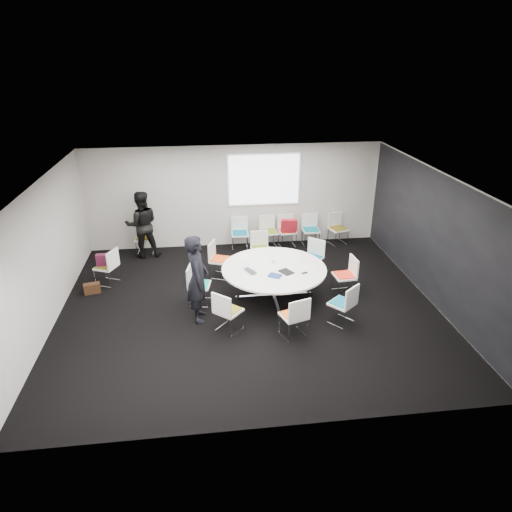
{
  "coord_description": "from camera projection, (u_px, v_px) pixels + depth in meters",
  "views": [
    {
      "loc": [
        -0.9,
        -8.5,
        5.08
      ],
      "look_at": [
        0.2,
        0.4,
        1.0
      ],
      "focal_mm": 32.0,
      "sensor_mm": 36.0,
      "label": 1
    }
  ],
  "objects": [
    {
      "name": "chair_back_a",
      "position": [
        240.0,
        239.0,
        12.62
      ],
      "size": [
        0.48,
        0.47,
        0.88
      ],
      "rotation": [
        0.0,
        0.0,
        3.1
      ],
      "color": "silver",
      "rests_on": "ground"
    },
    {
      "name": "laptop_lid",
      "position": [
        245.0,
        261.0,
        9.94
      ],
      "size": [
        0.06,
        0.3,
        0.22
      ],
      "primitive_type": "cube",
      "rotation": [
        0.0,
        0.0,
        1.44
      ],
      "color": "silver",
      "rests_on": "conference_table"
    },
    {
      "name": "phone",
      "position": [
        305.0,
        273.0,
        9.7
      ],
      "size": [
        0.16,
        0.11,
        0.01
      ],
      "primitive_type": "cube",
      "rotation": [
        0.0,
        0.0,
        0.35
      ],
      "color": "black",
      "rests_on": "conference_table"
    },
    {
      "name": "chair_ring_g",
      "position": [
        294.0,
        323.0,
        8.75
      ],
      "size": [
        0.58,
        0.57,
        0.88
      ],
      "rotation": [
        0.0,
        0.0,
        6.6
      ],
      "color": "silver",
      "rests_on": "ground"
    },
    {
      "name": "person_main",
      "position": [
        197.0,
        279.0,
        9.06
      ],
      "size": [
        0.44,
        0.67,
        1.84
      ],
      "primitive_type": "imported",
      "rotation": [
        0.0,
        0.0,
        1.57
      ],
      "color": "black",
      "rests_on": "ground"
    },
    {
      "name": "chair_spare_left",
      "position": [
        108.0,
        273.0,
        10.72
      ],
      "size": [
        0.6,
        0.6,
        0.88
      ],
      "rotation": [
        0.0,
        0.0,
        1.15
      ],
      "color": "silver",
      "rests_on": "ground"
    },
    {
      "name": "tablet_folio",
      "position": [
        275.0,
        276.0,
        9.57
      ],
      "size": [
        0.33,
        0.31,
        0.03
      ],
      "primitive_type": "cube",
      "rotation": [
        0.0,
        0.0,
        -0.57
      ],
      "color": "navy",
      "rests_on": "conference_table"
    },
    {
      "name": "chair_ring_e",
      "position": [
        199.0,
        292.0,
        9.89
      ],
      "size": [
        0.53,
        0.54,
        0.88
      ],
      "rotation": [
        0.0,
        0.0,
        4.52
      ],
      "color": "silver",
      "rests_on": "ground"
    },
    {
      "name": "chair_ring_d",
      "position": [
        220.0,
        266.0,
        11.06
      ],
      "size": [
        0.59,
        0.59,
        0.88
      ],
      "rotation": [
        0.0,
        0.0,
        4.33
      ],
      "color": "silver",
      "rests_on": "ground"
    },
    {
      "name": "projection_screen",
      "position": [
        264.0,
        180.0,
        12.33
      ],
      "size": [
        1.9,
        0.03,
        1.35
      ],
      "primitive_type": "cube",
      "color": "white",
      "rests_on": "room_shell"
    },
    {
      "name": "chair_back_b",
      "position": [
        269.0,
        238.0,
        12.73
      ],
      "size": [
        0.53,
        0.52,
        0.88
      ],
      "rotation": [
        0.0,
        0.0,
        3.32
      ],
      "color": "silver",
      "rests_on": "ground"
    },
    {
      "name": "laptop",
      "position": [
        252.0,
        271.0,
        9.78
      ],
      "size": [
        0.35,
        0.4,
        0.03
      ],
      "primitive_type": "imported",
      "rotation": [
        0.0,
        0.0,
        2.04
      ],
      "color": "#333338",
      "rests_on": "conference_table"
    },
    {
      "name": "chair_back_c",
      "position": [
        287.0,
        237.0,
        12.79
      ],
      "size": [
        0.5,
        0.49,
        0.88
      ],
      "rotation": [
        0.0,
        0.0,
        3.23
      ],
      "color": "silver",
      "rests_on": "ground"
    },
    {
      "name": "chair_ring_c",
      "position": [
        261.0,
        255.0,
        11.64
      ],
      "size": [
        0.49,
        0.48,
        0.88
      ],
      "rotation": [
        0.0,
        0.0,
        3.21
      ],
      "color": "silver",
      "rests_on": "ground"
    },
    {
      "name": "papers_right",
      "position": [
        296.0,
        263.0,
        10.16
      ],
      "size": [
        0.36,
        0.32,
        0.0
      ],
      "primitive_type": "cube",
      "rotation": [
        0.0,
        0.0,
        0.45
      ],
      "color": "silver",
      "rests_on": "conference_table"
    },
    {
      "name": "chair_person_back",
      "position": [
        145.0,
        244.0,
        12.33
      ],
      "size": [
        0.48,
        0.47,
        0.88
      ],
      "rotation": [
        0.0,
        0.0,
        3.1
      ],
      "color": "silver",
      "rests_on": "ground"
    },
    {
      "name": "chair_ring_h",
      "position": [
        342.0,
        311.0,
        9.17
      ],
      "size": [
        0.64,
        0.64,
        0.88
      ],
      "rotation": [
        0.0,
        0.0,
        6.98
      ],
      "color": "silver",
      "rests_on": "ground"
    },
    {
      "name": "chair_ring_a",
      "position": [
        344.0,
        282.0,
        10.29
      ],
      "size": [
        0.49,
        0.5,
        0.88
      ],
      "rotation": [
        0.0,
        0.0,
        1.66
      ],
      "color": "silver",
      "rests_on": "ground"
    },
    {
      "name": "person_back",
      "position": [
        142.0,
        224.0,
        11.92
      ],
      "size": [
        0.96,
        0.8,
        1.79
      ],
      "primitive_type": "imported",
      "rotation": [
        0.0,
        0.0,
        3.29
      ],
      "color": "black",
      "rests_on": "ground"
    },
    {
      "name": "chair_ring_b",
      "position": [
        312.0,
        264.0,
        11.15
      ],
      "size": [
        0.64,
        0.64,
        0.88
      ],
      "rotation": [
        0.0,
        0.0,
        2.43
      ],
      "color": "silver",
      "rests_on": "ground"
    },
    {
      "name": "notebook_black",
      "position": [
        286.0,
        272.0,
        9.74
      ],
      "size": [
        0.34,
        0.37,
        0.02
      ],
      "primitive_type": "cube",
      "rotation": [
        0.0,
        0.0,
        0.53
      ],
      "color": "black",
      "rests_on": "conference_table"
    },
    {
      "name": "red_jacket",
      "position": [
        289.0,
        225.0,
        12.41
      ],
      "size": [
        0.46,
        0.21,
        0.36
      ],
      "primitive_type": "cube",
      "rotation": [
        0.17,
        0.0,
        -0.12
      ],
      "color": "maroon",
      "rests_on": "chair_back_c"
    },
    {
      "name": "chair_back_e",
      "position": [
        338.0,
        234.0,
        12.95
      ],
      "size": [
        0.57,
        0.56,
        0.88
      ],
      "rotation": [
        0.0,
        0.0,
        3.43
      ],
      "color": "silver",
      "rests_on": "ground"
    },
    {
      "name": "room_shell",
      "position": [
        253.0,
        247.0,
        9.31
      ],
      "size": [
        8.08,
        7.08,
        2.88
      ],
      "color": "black",
      "rests_on": "ground"
    },
    {
      "name": "chair_ring_f",
      "position": [
        228.0,
        318.0,
        8.92
      ],
      "size": [
        0.64,
        0.64,
        0.88
      ],
      "rotation": [
        0.0,
        0.0,
        5.55
      ],
      "color": "silver",
      "rests_on": "ground"
    },
    {
      "name": "chair_back_d",
      "position": [
        310.0,
        236.0,
        12.86
      ],
      "size": [
        0.47,
        0.45,
        0.88
      ],
      "rotation": [
        0.0,
        0.0,
        3.13
      ],
      "color": "silver",
      "rests_on": "ground"
    },
    {
      "name": "brown_bag",
      "position": [
        92.0,
        288.0,
        10.36
      ],
      "size": [
        0.39,
        0.25,
        0.24
      ],
      "primitive_type": "cube",
      "rotation": [
        0.0,
        0.0,
        0.26
      ],
      "color": "#362011",
      "rests_on": "ground"
    },
    {
      "name": "papers_front",
      "position": [
        309.0,
        267.0,
        9.98
      ],
      "size": [
        0.35,
        0.29,
        0.0
      ],
      "primitive_type": "cube",
      "rotation": [
        0.0,
        0.0,
        0.31
      ],
      "color": "white",
      "rests_on": "conference_table"
    },
    {
      "name": "cup",
      "position": [
        273.0,
        261.0,
        10.15
      ],
      "size": [
        0.08,
        0.08,
        0.09
      ],
      "primitive_type": "cylinder",
      "color": "white",
      "rests_on": "conference_table"
    },
    {
      "name": "conference_table",
      "position": [
        274.0,
        275.0,
        10.02
      ],
      "size": [
        2.29,
        2.29,
        0.73
      ],
      "color": "silver",
      "rests_on": "ground"
    },
    {
      "name": "maroon_bag",
      "position": [
        105.0,
        260.0,
        10.58
      ],
      "size": [
        0.41,
        0.16,
        0.28
      ],
      "primitive_type": "cube",
      "rotation": [
        0.0,
        0.0,
        0.05
      ],
      "color": "#50152D",
      "rests_on": "chair_spare_left"
    }
  ]
}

